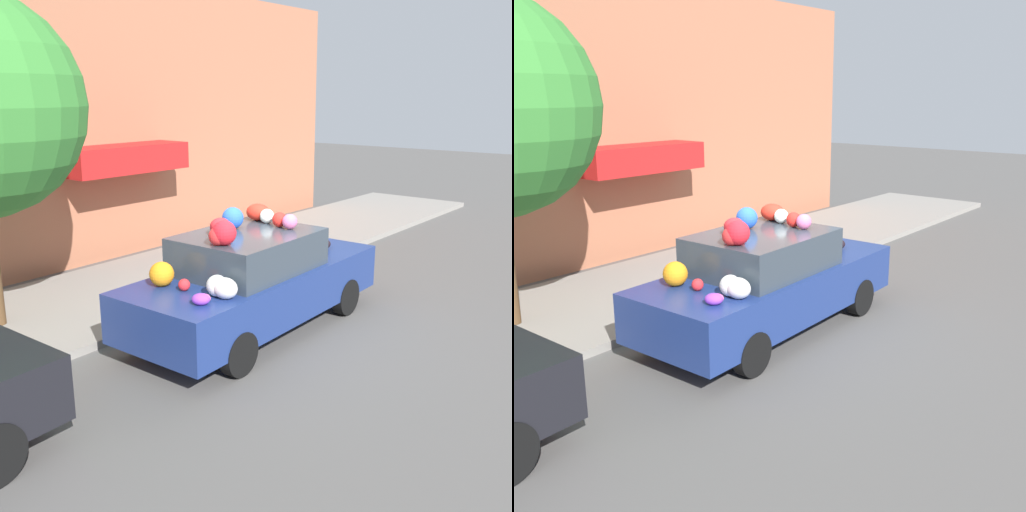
% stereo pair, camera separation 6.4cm
% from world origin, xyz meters
% --- Properties ---
extents(ground_plane, '(60.00, 60.00, 0.00)m').
position_xyz_m(ground_plane, '(0.00, 0.00, 0.00)').
color(ground_plane, '#565451').
extents(sidewalk_curb, '(24.00, 3.20, 0.12)m').
position_xyz_m(sidewalk_curb, '(0.00, 2.70, 0.06)').
color(sidewalk_curb, gray).
rests_on(sidewalk_curb, ground).
extents(building_facade, '(18.00, 1.20, 5.75)m').
position_xyz_m(building_facade, '(0.05, 4.92, 2.85)').
color(building_facade, '#B26B4C').
rests_on(building_facade, ground).
extents(fire_hydrant, '(0.20, 0.20, 0.70)m').
position_xyz_m(fire_hydrant, '(1.40, 1.57, 0.47)').
color(fire_hydrant, '#B2B2B7').
rests_on(fire_hydrant, sidewalk_curb).
extents(art_car, '(4.47, 1.82, 1.86)m').
position_xyz_m(art_car, '(-0.05, -0.13, 0.80)').
color(art_car, navy).
rests_on(art_car, ground).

